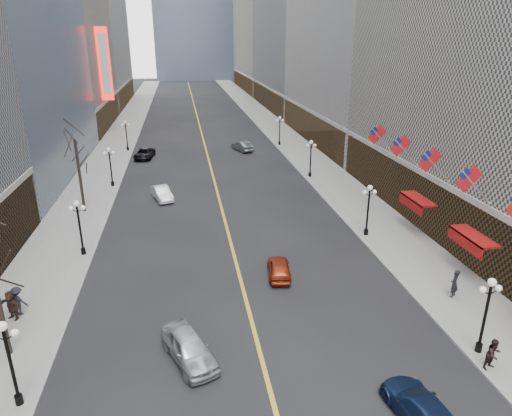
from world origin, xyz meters
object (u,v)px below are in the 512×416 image
object	(u,v)px
streetlamp_west_2	(110,163)
car_nb_mid	(162,193)
car_sb_mid	(279,268)
streetlamp_east_2	(311,155)
streetlamp_east_0	(487,308)
ped_ne_corner	(454,283)
streetlamp_east_3	(280,128)
car_sb_near	(423,411)
streetlamp_west_1	(79,222)
streetlamp_west_0	(9,355)
car_sb_far	(242,146)
car_nb_far	(144,154)
streetlamp_east_1	(368,205)
car_nb_near	(189,348)
streetlamp_west_3	(126,132)

from	to	relation	value
streetlamp_west_2	car_nb_mid	size ratio (longest dim) A/B	1.06
car_sb_mid	streetlamp_east_2	bearing A→B (deg)	-102.80
streetlamp_east_0	ped_ne_corner	world-z (taller)	streetlamp_east_0
streetlamp_east_3	car_sb_near	distance (m)	56.31
streetlamp_east_3	streetlamp_west_1	distance (m)	43.05
streetlamp_east_2	streetlamp_west_2	size ratio (longest dim) A/B	1.00
streetlamp_west_0	car_sb_mid	xyz separation A→B (m)	(14.63, 10.26, -2.24)
streetlamp_east_3	car_sb_far	distance (m)	7.23
streetlamp_west_0	ped_ne_corner	xyz separation A→B (m)	(25.36, 5.41, -1.77)
streetlamp_west_1	car_sb_mid	size ratio (longest dim) A/B	1.16
car_sb_near	streetlamp_east_3	bearing A→B (deg)	-102.01
streetlamp_east_2	car_nb_mid	world-z (taller)	streetlamp_east_2
streetlamp_west_0	car_nb_far	xyz separation A→B (m)	(2.80, 47.03, -2.21)
streetlamp_west_2	ped_ne_corner	world-z (taller)	streetlamp_west_2
streetlamp_east_1	car_sb_mid	size ratio (longest dim) A/B	1.16
streetlamp_west_0	streetlamp_west_2	size ratio (longest dim) A/B	1.00
streetlamp_west_1	car_sb_far	size ratio (longest dim) A/B	0.99
streetlamp_east_2	streetlamp_west_1	distance (m)	29.68
streetlamp_west_0	car_nb_near	distance (m)	8.49
car_nb_mid	streetlamp_west_3	bearing A→B (deg)	87.72
car_nb_far	car_sb_far	xyz separation A→B (m)	(14.42, 2.34, 0.05)
car_sb_far	streetlamp_west_3	bearing A→B (deg)	-28.89
car_sb_near	ped_ne_corner	size ratio (longest dim) A/B	2.51
car_nb_near	car_sb_near	xyz separation A→B (m)	(10.15, -6.02, -0.07)
streetlamp_west_1	car_nb_near	distance (m)	16.23
streetlamp_east_0	streetlamp_west_2	world-z (taller)	same
streetlamp_west_0	car_sb_far	distance (m)	52.33
streetlamp_west_2	streetlamp_west_3	xyz separation A→B (m)	(0.00, 18.00, 0.00)
streetlamp_west_2	car_sb_near	distance (m)	42.16
streetlamp_west_1	car_nb_near	bearing A→B (deg)	-60.30
streetlamp_west_2	car_nb_near	bearing A→B (deg)	-76.00
ped_ne_corner	streetlamp_east_2	bearing A→B (deg)	-123.84
streetlamp_east_1	streetlamp_west_0	bearing A→B (deg)	-145.86
streetlamp_east_3	ped_ne_corner	xyz separation A→B (m)	(1.76, -46.59, -1.77)
streetlamp_east_3	car_sb_far	xyz separation A→B (m)	(-6.38, -2.63, -2.15)
streetlamp_east_0	car_sb_near	xyz separation A→B (m)	(-5.48, -4.00, -2.19)
streetlamp_west_0	car_sb_mid	size ratio (longest dim) A/B	1.16
streetlamp_east_0	car_nb_far	world-z (taller)	streetlamp_east_0
streetlamp_east_1	streetlamp_east_2	xyz separation A→B (m)	(0.00, 18.00, 0.00)
streetlamp_east_0	car_nb_mid	world-z (taller)	streetlamp_east_0
streetlamp_east_2	streetlamp_east_1	bearing A→B (deg)	-90.00
car_nb_mid	car_nb_far	size ratio (longest dim) A/B	0.85
streetlamp_west_0	ped_ne_corner	bearing A→B (deg)	12.05
car_nb_mid	car_nb_far	world-z (taller)	car_nb_mid
streetlamp_east_1	car_nb_mid	xyz separation A→B (m)	(-17.80, 12.64, -2.20)
streetlamp_west_3	ped_ne_corner	distance (m)	53.07
car_sb_far	ped_ne_corner	xyz separation A→B (m)	(8.14, -43.96, 0.38)
streetlamp_west_1	streetlamp_west_3	bearing A→B (deg)	90.00
streetlamp_west_3	car_sb_mid	distance (m)	44.29
streetlamp_east_2	car_sb_far	size ratio (longest dim) A/B	0.99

